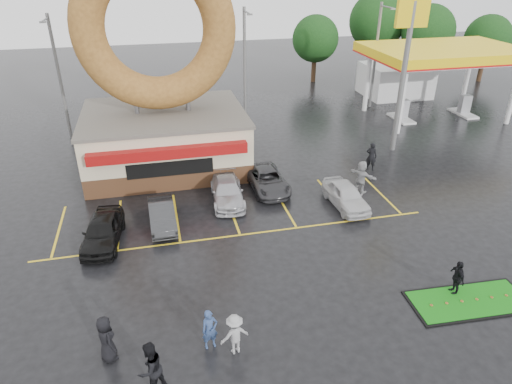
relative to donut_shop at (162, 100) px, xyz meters
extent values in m
plane|color=black|center=(3.00, -12.97, -4.46)|extent=(120.00, 120.00, 0.00)
cube|color=#472B19|center=(0.00, 0.03, -3.86)|extent=(10.00, 8.00, 1.20)
cube|color=beige|center=(0.00, 0.03, -2.11)|extent=(10.00, 8.00, 2.30)
cube|color=#59544C|center=(0.00, 0.03, -0.86)|extent=(10.20, 8.20, 0.20)
cube|color=maroon|center=(0.00, -4.27, -1.86)|extent=(9.00, 0.60, 0.60)
cylinder|color=slate|center=(-1.60, 0.03, -0.16)|extent=(0.30, 0.30, 1.20)
cylinder|color=slate|center=(1.60, 0.03, -0.16)|extent=(0.30, 0.30, 1.20)
torus|color=brown|center=(0.00, 0.03, 4.24)|extent=(9.60, 2.00, 9.60)
cylinder|color=silver|center=(18.00, 2.03, -1.96)|extent=(0.40, 0.40, 5.00)
cylinder|color=silver|center=(18.00, 8.03, -1.96)|extent=(0.40, 0.40, 5.00)
cylinder|color=silver|center=(28.00, 8.03, -1.96)|extent=(0.40, 0.40, 5.00)
cube|color=silver|center=(23.00, 5.03, 0.79)|extent=(12.00, 8.00, 0.50)
cube|color=yellow|center=(23.00, 5.03, 1.09)|extent=(12.30, 8.30, 0.70)
cube|color=#99999E|center=(20.00, 5.03, -3.56)|extent=(0.90, 0.60, 1.60)
cube|color=#99999E|center=(26.00, 5.03, -3.56)|extent=(0.90, 0.60, 1.60)
cube|color=silver|center=(23.00, 12.03, -2.96)|extent=(6.00, 5.00, 3.00)
cylinder|color=slate|center=(16.00, -0.97, 0.54)|extent=(0.36, 0.36, 10.00)
cube|color=yellow|center=(16.00, -0.97, 5.04)|extent=(2.20, 0.30, 2.20)
cylinder|color=slate|center=(-7.00, 7.03, 0.04)|extent=(0.24, 0.24, 9.00)
cylinder|color=slate|center=(-7.00, 6.03, 4.24)|extent=(0.12, 2.00, 0.12)
cube|color=slate|center=(-7.00, 5.03, 4.19)|extent=(0.40, 0.18, 0.12)
cylinder|color=slate|center=(7.00, 8.03, 0.04)|extent=(0.24, 0.24, 9.00)
cylinder|color=slate|center=(7.00, 7.03, 4.24)|extent=(0.12, 2.00, 0.12)
cube|color=slate|center=(7.00, 6.03, 4.19)|extent=(0.40, 0.18, 0.12)
cylinder|color=slate|center=(19.00, 9.03, 0.04)|extent=(0.24, 0.24, 9.00)
cylinder|color=slate|center=(19.00, 8.03, 4.24)|extent=(0.12, 2.00, 0.12)
cube|color=slate|center=(19.00, 7.03, 4.19)|extent=(0.40, 0.18, 0.12)
cylinder|color=#332114|center=(29.00, 17.03, -3.02)|extent=(0.50, 0.50, 2.88)
sphere|color=black|center=(29.00, 17.03, 0.74)|extent=(5.60, 5.60, 5.60)
cylinder|color=#332114|center=(35.00, 15.03, -3.20)|extent=(0.50, 0.50, 2.52)
sphere|color=black|center=(35.00, 15.03, 0.09)|extent=(4.90, 4.90, 4.90)
cylinder|color=#332114|center=(25.00, 21.03, -2.84)|extent=(0.50, 0.50, 3.24)
sphere|color=black|center=(25.00, 21.03, 1.39)|extent=(6.30, 6.30, 6.30)
cylinder|color=#332114|center=(17.00, 19.03, -3.20)|extent=(0.50, 0.50, 2.52)
sphere|color=black|center=(17.00, 19.03, 0.09)|extent=(4.90, 4.90, 4.90)
imported|color=black|center=(-3.62, -8.71, -3.76)|extent=(2.17, 4.31, 1.41)
imported|color=#2A2B2D|center=(-0.74, -7.69, -3.86)|extent=(1.39, 3.73, 1.22)
imported|color=#B0AFB5|center=(3.00, -5.88, -3.85)|extent=(2.04, 4.39, 1.24)
imported|color=#323235|center=(5.59, -4.97, -3.85)|extent=(2.16, 4.46, 1.22)
imported|color=silver|center=(9.35, -7.95, -3.80)|extent=(1.75, 3.96, 1.32)
imported|color=navy|center=(0.52, -16.53, -3.66)|extent=(0.65, 0.49, 1.61)
imported|color=black|center=(-1.57, -17.95, -3.48)|extent=(1.21, 1.20, 1.97)
imported|color=gray|center=(1.33, -16.96, -3.65)|extent=(1.16, 0.83, 1.63)
imported|color=black|center=(-3.02, -16.26, -3.55)|extent=(0.90, 1.05, 1.83)
imported|color=black|center=(10.85, -15.93, -3.67)|extent=(0.47, 0.97, 1.59)
imported|color=#969699|center=(10.91, -6.52, -3.49)|extent=(1.42, 1.85, 1.95)
imported|color=black|center=(12.87, -3.80, -3.52)|extent=(0.82, 0.77, 1.89)
cube|color=#1B481D|center=(-4.50, -0.09, -3.81)|extent=(2.00, 1.53, 1.30)
cube|color=black|center=(11.13, -16.59, -4.44)|extent=(5.03, 2.38, 0.06)
cube|color=#146F12|center=(11.13, -16.59, -4.40)|extent=(4.80, 2.14, 0.03)
camera|label=1|loc=(-0.63, -28.62, 8.19)|focal=32.00mm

